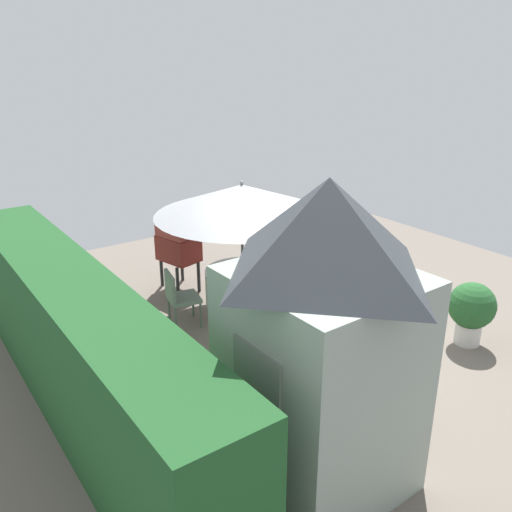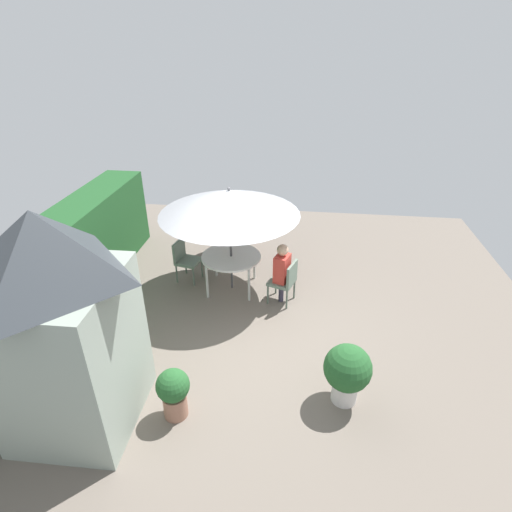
{
  "view_description": "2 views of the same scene",
  "coord_description": "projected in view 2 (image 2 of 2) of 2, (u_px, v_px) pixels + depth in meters",
  "views": [
    {
      "loc": [
        -5.55,
        4.99,
        4.06
      ],
      "look_at": [
        0.91,
        0.36,
        1.03
      ],
      "focal_mm": 38.11,
      "sensor_mm": 36.0,
      "label": 1
    },
    {
      "loc": [
        -5.9,
        -0.88,
        4.67
      ],
      "look_at": [
        0.85,
        -0.05,
        0.93
      ],
      "focal_mm": 28.2,
      "sensor_mm": 36.0,
      "label": 2
    }
  ],
  "objects": [
    {
      "name": "ground_plane",
      "position": [
        248.0,
        321.0,
        7.48
      ],
      "size": [
        11.0,
        11.0,
        0.0
      ],
      "primitive_type": "plane",
      "color": "#6B6056"
    },
    {
      "name": "hedge_backdrop",
      "position": [
        60.0,
        269.0,
        7.42
      ],
      "size": [
        6.48,
        0.86,
        1.77
      ],
      "color": "#1E4C23",
      "rests_on": "ground"
    },
    {
      "name": "garden_shed",
      "position": [
        61.0,
        325.0,
        4.89
      ],
      "size": [
        1.67,
        1.59,
        3.08
      ],
      "color": "gray",
      "rests_on": "ground"
    },
    {
      "name": "patio_table",
      "position": [
        231.0,
        259.0,
        8.15
      ],
      "size": [
        1.21,
        1.21,
        0.76
      ],
      "color": "white",
      "rests_on": "ground"
    },
    {
      "name": "patio_umbrella",
      "position": [
        229.0,
        202.0,
        7.56
      ],
      "size": [
        2.71,
        2.71,
        2.21
      ],
      "color": "#4C4C51",
      "rests_on": "ground"
    },
    {
      "name": "bbq_grill",
      "position": [
        227.0,
        222.0,
        9.4
      ],
      "size": [
        0.8,
        0.65,
        1.2
      ],
      "color": "maroon",
      "rests_on": "ground"
    },
    {
      "name": "chair_near_shed",
      "position": [
        286.0,
        280.0,
        7.78
      ],
      "size": [
        0.59,
        0.59,
        0.9
      ],
      "color": "slate",
      "rests_on": "ground"
    },
    {
      "name": "chair_far_side",
      "position": [
        185.0,
        258.0,
        8.54
      ],
      "size": [
        0.55,
        0.55,
        0.9
      ],
      "color": "slate",
      "rests_on": "ground"
    },
    {
      "name": "potted_plant_by_shed",
      "position": [
        174.0,
        391.0,
        5.43
      ],
      "size": [
        0.46,
        0.46,
        0.78
      ],
      "color": "#936651",
      "rests_on": "ground"
    },
    {
      "name": "potted_plant_by_grill",
      "position": [
        347.0,
        371.0,
        5.61
      ],
      "size": [
        0.68,
        0.68,
        0.95
      ],
      "color": "silver",
      "rests_on": "ground"
    },
    {
      "name": "person_in_red",
      "position": [
        282.0,
        267.0,
        7.68
      ],
      "size": [
        0.4,
        0.34,
        1.26
      ],
      "color": "#CC3D33",
      "rests_on": "ground"
    }
  ]
}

